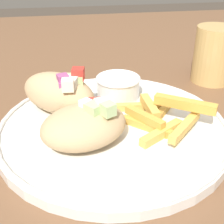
{
  "coord_description": "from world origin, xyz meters",
  "views": [
    {
      "loc": [
        -0.06,
        -0.38,
        1.0
      ],
      "look_at": [
        -0.0,
        -0.03,
        0.8
      ],
      "focal_mm": 50.0,
      "sensor_mm": 36.0,
      "label": 1
    }
  ],
  "objects_px": {
    "pita_sandwich_near": "(85,125)",
    "pita_sandwich_far": "(59,93)",
    "plate": "(112,128)",
    "water_glass": "(214,57)",
    "fries_pile": "(161,116)",
    "sauce_ramekin": "(118,86)"
  },
  "relations": [
    {
      "from": "pita_sandwich_near",
      "to": "pita_sandwich_far",
      "type": "relative_size",
      "value": 1.0
    },
    {
      "from": "pita_sandwich_far",
      "to": "pita_sandwich_near",
      "type": "bearing_deg",
      "value": -30.95
    },
    {
      "from": "plate",
      "to": "water_glass",
      "type": "height_order",
      "value": "water_glass"
    },
    {
      "from": "plate",
      "to": "pita_sandwich_far",
      "type": "distance_m",
      "value": 0.09
    },
    {
      "from": "fries_pile",
      "to": "water_glass",
      "type": "bearing_deg",
      "value": 47.21
    },
    {
      "from": "fries_pile",
      "to": "sauce_ramekin",
      "type": "xyz_separation_m",
      "value": [
        -0.04,
        0.09,
        0.01
      ]
    },
    {
      "from": "pita_sandwich_far",
      "to": "sauce_ramekin",
      "type": "relative_size",
      "value": 1.86
    },
    {
      "from": "pita_sandwich_near",
      "to": "sauce_ramekin",
      "type": "relative_size",
      "value": 1.87
    },
    {
      "from": "fries_pile",
      "to": "water_glass",
      "type": "relative_size",
      "value": 1.29
    },
    {
      "from": "plate",
      "to": "fries_pile",
      "type": "distance_m",
      "value": 0.07
    },
    {
      "from": "sauce_ramekin",
      "to": "water_glass",
      "type": "bearing_deg",
      "value": 19.75
    },
    {
      "from": "pita_sandwich_far",
      "to": "fries_pile",
      "type": "height_order",
      "value": "pita_sandwich_far"
    },
    {
      "from": "plate",
      "to": "sauce_ramekin",
      "type": "distance_m",
      "value": 0.09
    },
    {
      "from": "water_glass",
      "to": "pita_sandwich_near",
      "type": "bearing_deg",
      "value": -143.71
    },
    {
      "from": "pita_sandwich_far",
      "to": "sauce_ramekin",
      "type": "height_order",
      "value": "pita_sandwich_far"
    },
    {
      "from": "fries_pile",
      "to": "pita_sandwich_far",
      "type": "bearing_deg",
      "value": 156.04
    },
    {
      "from": "pita_sandwich_far",
      "to": "sauce_ramekin",
      "type": "xyz_separation_m",
      "value": [
        0.09,
        0.03,
        -0.01
      ]
    },
    {
      "from": "sauce_ramekin",
      "to": "water_glass",
      "type": "height_order",
      "value": "water_glass"
    },
    {
      "from": "pita_sandwich_near",
      "to": "fries_pile",
      "type": "xyz_separation_m",
      "value": [
        0.1,
        0.03,
        -0.01
      ]
    },
    {
      "from": "pita_sandwich_near",
      "to": "fries_pile",
      "type": "height_order",
      "value": "pita_sandwich_near"
    },
    {
      "from": "pita_sandwich_near",
      "to": "water_glass",
      "type": "relative_size",
      "value": 1.3
    },
    {
      "from": "sauce_ramekin",
      "to": "water_glass",
      "type": "distance_m",
      "value": 0.2
    }
  ]
}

